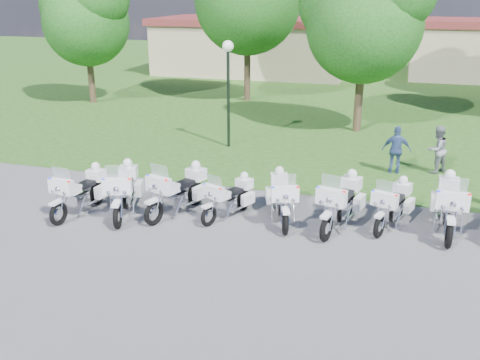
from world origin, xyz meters
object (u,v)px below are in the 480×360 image
(motorcycle_7, at_px, (449,204))
(bystander_c, at_px, (396,150))
(motorcycle_2, at_px, (179,190))
(motorcycle_1, at_px, (124,190))
(motorcycle_0, at_px, (81,191))
(motorcycle_6, at_px, (393,204))
(motorcycle_5, at_px, (341,202))
(motorcycle_3, at_px, (230,197))
(lamp_post, at_px, (228,68))
(motorcycle_4, at_px, (282,197))
(bystander_b, at_px, (437,150))

(motorcycle_7, bearing_deg, bystander_c, -71.00)
(motorcycle_2, bearing_deg, motorcycle_1, 35.65)
(motorcycle_0, xyz_separation_m, motorcycle_6, (8.59, 1.61, -0.03))
(motorcycle_5, bearing_deg, motorcycle_3, 17.01)
(motorcycle_0, relative_size, lamp_post, 0.55)
(motorcycle_4, distance_m, motorcycle_5, 1.63)
(bystander_b, bearing_deg, motorcycle_6, 29.02)
(motorcycle_6, bearing_deg, motorcycle_3, 26.77)
(motorcycle_6, xyz_separation_m, bystander_b, (1.32, 5.05, 0.21))
(motorcycle_5, distance_m, motorcycle_7, 2.81)
(motorcycle_0, distance_m, motorcycle_4, 5.74)
(motorcycle_5, bearing_deg, motorcycle_1, 21.04)
(motorcycle_5, height_order, bystander_b, motorcycle_5)
(motorcycle_3, xyz_separation_m, motorcycle_6, (4.42, 0.67, 0.04))
(motorcycle_3, bearing_deg, motorcycle_6, -148.74)
(motorcycle_4, height_order, motorcycle_5, motorcycle_5)
(motorcycle_7, bearing_deg, motorcycle_3, 8.76)
(motorcycle_6, distance_m, motorcycle_7, 1.42)
(motorcycle_7, height_order, bystander_b, motorcycle_7)
(motorcycle_1, xyz_separation_m, motorcycle_3, (2.95, 0.64, -0.12))
(motorcycle_1, height_order, bystander_b, motorcycle_1)
(motorcycle_4, xyz_separation_m, motorcycle_5, (1.63, 0.01, 0.05))
(motorcycle_1, xyz_separation_m, motorcycle_5, (6.03, 0.86, 0.00))
(motorcycle_5, relative_size, bystander_b, 1.50)
(motorcycle_1, bearing_deg, motorcycle_4, 173.25)
(motorcycle_1, relative_size, motorcycle_3, 1.24)
(motorcycle_0, relative_size, bystander_b, 1.40)
(motorcycle_2, height_order, motorcycle_4, motorcycle_2)
(motorcycle_7, relative_size, bystander_b, 1.56)
(motorcycle_2, bearing_deg, bystander_b, -122.12)
(motorcycle_1, height_order, motorcycle_5, motorcycle_5)
(motorcycle_2, height_order, lamp_post, lamp_post)
(motorcycle_4, distance_m, bystander_b, 6.99)
(motorcycle_2, height_order, motorcycle_7, motorcycle_7)
(motorcycle_0, xyz_separation_m, motorcycle_3, (4.17, 0.94, -0.07))
(motorcycle_7, distance_m, lamp_post, 10.35)
(motorcycle_2, bearing_deg, motorcycle_0, 34.08)
(motorcycle_1, height_order, motorcycle_3, motorcycle_1)
(motorcycle_1, xyz_separation_m, motorcycle_4, (4.40, 0.85, -0.04))
(motorcycle_5, bearing_deg, bystander_b, -102.89)
(motorcycle_7, bearing_deg, motorcycle_2, 8.64)
(motorcycle_2, distance_m, lamp_post, 7.45)
(motorcycle_2, xyz_separation_m, bystander_b, (7.20, 5.90, 0.14))
(motorcycle_5, distance_m, bystander_b, 6.11)
(lamp_post, height_order, bystander_c, lamp_post)
(lamp_post, height_order, bystander_b, lamp_post)
(motorcycle_1, xyz_separation_m, bystander_b, (8.69, 6.36, 0.13))
(motorcycle_7, distance_m, bystander_b, 4.94)
(motorcycle_0, relative_size, motorcycle_1, 0.96)
(motorcycle_4, height_order, bystander_c, bystander_c)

